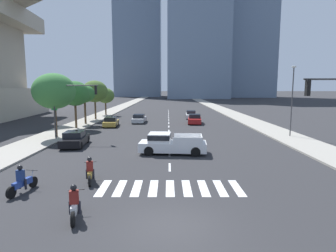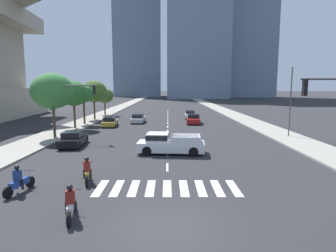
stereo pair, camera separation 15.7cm
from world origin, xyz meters
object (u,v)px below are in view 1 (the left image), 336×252
(street_tree_fifth, at_px, (104,96))
(traffic_signal_far, at_px, (69,100))
(motorcycle_trailing, at_px, (21,182))
(street_tree_fourth, at_px, (93,91))
(sedan_gold_2, at_px, (110,122))
(street_tree_nearest, at_px, (52,91))
(pickup_truck, at_px, (168,144))
(street_tree_second, at_px, (73,94))
(sedan_silver_0, at_px, (138,119))
(sedan_red_3, at_px, (193,119))
(motorcycle_third, at_px, (89,172))
(street_tree_third, at_px, (83,94))
(motorcycle_lead, at_px, (73,205))
(sedan_white_1, at_px, (190,115))
(street_lamp_east, at_px, (291,96))
(sedan_black_4, at_px, (74,139))

(street_tree_fifth, bearing_deg, traffic_signal_far, -85.28)
(motorcycle_trailing, bearing_deg, street_tree_fourth, 20.10)
(sedan_gold_2, height_order, street_tree_nearest, street_tree_nearest)
(pickup_truck, distance_m, street_tree_second, 18.67)
(sedan_silver_0, relative_size, street_tree_fourth, 0.74)
(sedan_red_3, height_order, street_tree_nearest, street_tree_nearest)
(motorcycle_trailing, height_order, pickup_truck, pickup_truck)
(motorcycle_third, bearing_deg, street_tree_third, 4.16)
(motorcycle_third, bearing_deg, street_tree_fifth, -1.51)
(motorcycle_trailing, bearing_deg, motorcycle_lead, -116.03)
(sedan_silver_0, xyz_separation_m, traffic_signal_far, (-5.41, -14.50, 3.57))
(pickup_truck, relative_size, sedan_white_1, 1.21)
(sedan_gold_2, distance_m, street_tree_fourth, 9.40)
(street_tree_nearest, bearing_deg, street_tree_fifth, 90.00)
(motorcycle_trailing, xyz_separation_m, sedan_silver_0, (3.02, 29.22, 0.01))
(motorcycle_trailing, height_order, street_tree_second, street_tree_second)
(motorcycle_lead, xyz_separation_m, street_tree_second, (-8.12, 25.32, 4.00))
(sedan_white_1, height_order, sedan_red_3, sedan_red_3)
(traffic_signal_far, distance_m, street_tree_second, 8.03)
(motorcycle_third, bearing_deg, sedan_red_3, -30.35)
(street_lamp_east, xyz_separation_m, street_tree_fourth, (-25.23, 16.05, 0.23))
(motorcycle_lead, distance_m, sedan_black_4, 15.35)
(sedan_red_3, bearing_deg, motorcycle_trailing, -16.70)
(traffic_signal_far, distance_m, street_tree_fourth, 17.82)
(street_tree_fourth, relative_size, street_tree_fifth, 1.24)
(motorcycle_lead, height_order, motorcycle_third, same)
(motorcycle_third, xyz_separation_m, street_tree_fourth, (-7.50, 30.73, 4.13))
(sedan_gold_2, bearing_deg, street_tree_nearest, 152.57)
(sedan_silver_0, distance_m, street_tree_second, 10.86)
(motorcycle_third, distance_m, sedan_black_4, 10.87)
(street_tree_nearest, bearing_deg, sedan_silver_0, 60.70)
(street_tree_third, bearing_deg, street_lamp_east, -22.24)
(sedan_red_3, distance_m, street_lamp_east, 15.37)
(motorcycle_lead, relative_size, street_lamp_east, 0.28)
(sedan_silver_0, bearing_deg, street_tree_third, 109.68)
(motorcycle_trailing, bearing_deg, traffic_signal_far, 21.45)
(street_tree_third, bearing_deg, sedan_silver_0, 18.76)
(sedan_red_3, distance_m, traffic_signal_far, 19.49)
(sedan_silver_0, relative_size, sedan_gold_2, 1.08)
(pickup_truck, height_order, street_tree_fifth, street_tree_fifth)
(motorcycle_third, distance_m, street_lamp_east, 23.34)
(pickup_truck, xyz_separation_m, sedan_red_3, (3.87, 19.26, -0.18))
(motorcycle_lead, relative_size, sedan_red_3, 0.45)
(street_tree_fourth, height_order, street_tree_fifth, street_tree_fourth)
(street_tree_nearest, bearing_deg, street_lamp_east, 1.17)
(motorcycle_third, distance_m, street_tree_fourth, 31.90)
(motorcycle_third, distance_m, sedan_gold_2, 23.55)
(motorcycle_third, relative_size, sedan_white_1, 0.48)
(street_tree_fourth, bearing_deg, pickup_truck, -62.99)
(motorcycle_trailing, distance_m, street_tree_fourth, 32.98)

